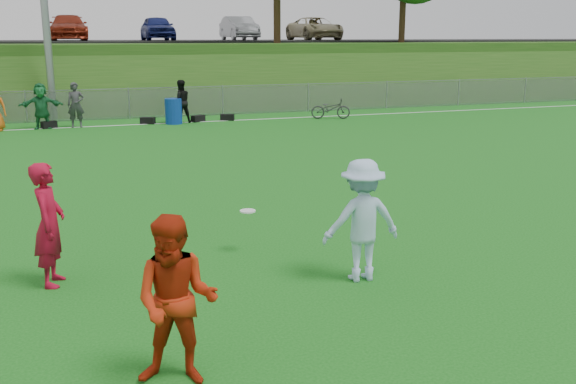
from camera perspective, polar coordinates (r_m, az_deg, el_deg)
name	(u,v)px	position (r m, az deg, el deg)	size (l,w,h in m)	color
ground	(284,298)	(8.63, -0.39, -9.41)	(120.00, 120.00, 0.00)	#135912
sideline_far	(135,125)	(25.86, -13.43, 5.85)	(60.00, 0.10, 0.01)	white
fence	(129,103)	(27.77, -13.95, 7.67)	(58.00, 0.06, 1.30)	gray
berm	(109,70)	(38.64, -15.64, 10.44)	(120.00, 18.00, 3.00)	#245117
parking_lot	(105,41)	(40.59, -15.99, 12.75)	(120.00, 12.00, 0.10)	black
car_row	(84,28)	(39.54, -17.70, 13.74)	(32.04, 5.18, 1.44)	white
spectator_row	(58,106)	(25.64, -19.78, 7.25)	(8.39, 0.81, 1.69)	#C20D3A
gear_bags	(158,120)	(26.05, -11.50, 6.28)	(7.50, 0.52, 0.26)	black
player_red_left	(49,225)	(9.40, -20.46, -2.72)	(0.63, 0.42, 1.73)	#A40B25
player_red_center	(176,301)	(6.43, -9.88, -9.56)	(0.84, 0.66, 1.74)	#B5260C
player_blue	(362,220)	(9.06, 6.58, -2.52)	(1.13, 0.65, 1.74)	#ABCAED
frisbee	(248,211)	(10.20, -3.60, -1.70)	(0.25, 0.25, 0.02)	white
recycling_bin	(174,111)	(25.78, -10.14, 7.08)	(0.66, 0.66, 0.99)	navy
bicycle	(331,109)	(27.01, 3.81, 7.41)	(0.56, 1.62, 0.85)	#28282B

